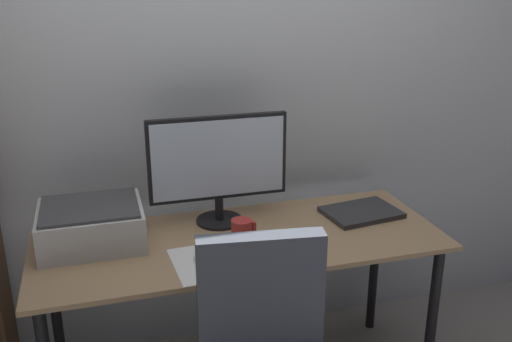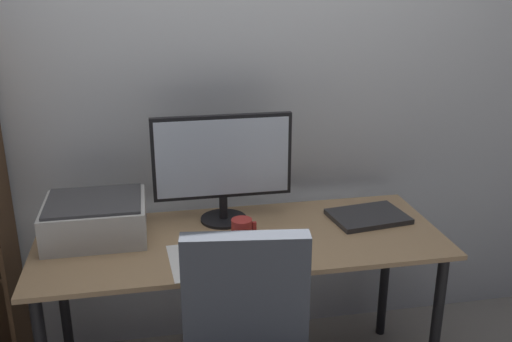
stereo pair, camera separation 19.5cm
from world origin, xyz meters
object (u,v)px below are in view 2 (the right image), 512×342
object	(u,v)px
desk	(241,256)
coffee_mug	(242,229)
mouse	(289,251)
monitor	(223,162)
keyboard	(230,257)
laptop	(368,216)
printer	(96,218)

from	to	relation	value
desk	coffee_mug	size ratio (longest dim) A/B	16.49
desk	mouse	distance (m)	0.26
monitor	keyboard	bearing A→B (deg)	-93.94
desk	keyboard	world-z (taller)	keyboard
monitor	coffee_mug	size ratio (longest dim) A/B	5.88
keyboard	laptop	bearing A→B (deg)	21.30
keyboard	laptop	distance (m)	0.70
desk	monitor	distance (m)	0.40
mouse	laptop	world-z (taller)	mouse
keyboard	coffee_mug	size ratio (longest dim) A/B	2.90
keyboard	coffee_mug	bearing A→B (deg)	65.15
laptop	desk	bearing A→B (deg)	179.91
coffee_mug	desk	bearing A→B (deg)	97.62
monitor	laptop	bearing A→B (deg)	-9.31
laptop	printer	world-z (taller)	printer
desk	printer	world-z (taller)	printer
monitor	mouse	bearing A→B (deg)	-60.95
desk	keyboard	bearing A→B (deg)	-111.65
keyboard	printer	world-z (taller)	printer
desk	keyboard	distance (m)	0.22
desk	coffee_mug	world-z (taller)	coffee_mug
mouse	coffee_mug	size ratio (longest dim) A/B	0.96
monitor	printer	bearing A→B (deg)	-173.78
mouse	laptop	bearing A→B (deg)	46.49
monitor	laptop	size ratio (longest dim) A/B	1.84
monitor	keyboard	xyz separation A→B (m)	(-0.02, -0.36, -0.26)
mouse	laptop	size ratio (longest dim) A/B	0.30
desk	monitor	world-z (taller)	monitor
desk	coffee_mug	xyz separation A→B (m)	(0.00, -0.02, 0.13)
desk	printer	bearing A→B (deg)	168.23
mouse	coffee_mug	bearing A→B (deg)	146.84
desk	monitor	xyz separation A→B (m)	(-0.05, 0.18, 0.36)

